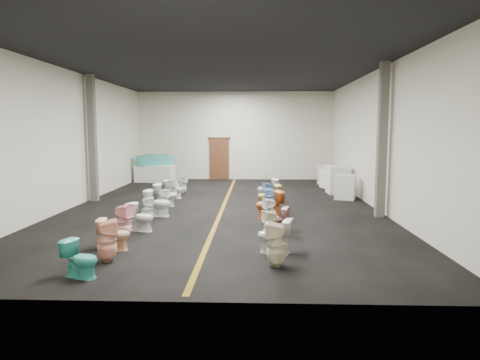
% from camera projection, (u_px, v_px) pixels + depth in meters
% --- Properties ---
extents(floor, '(16.00, 16.00, 0.00)m').
position_uv_depth(floor, '(223.00, 207.00, 14.34)').
color(floor, black).
rests_on(floor, ground).
extents(ceiling, '(16.00, 16.00, 0.00)m').
position_uv_depth(ceiling, '(223.00, 70.00, 13.81)').
color(ceiling, black).
rests_on(ceiling, ground).
extents(wall_back, '(10.00, 0.00, 10.00)m').
position_uv_depth(wall_back, '(235.00, 136.00, 22.02)').
color(wall_back, beige).
rests_on(wall_back, ground).
extents(wall_front, '(10.00, 0.00, 10.00)m').
position_uv_depth(wall_front, '(181.00, 152.00, 6.14)').
color(wall_front, beige).
rests_on(wall_front, ground).
extents(wall_left, '(0.00, 16.00, 16.00)m').
position_uv_depth(wall_left, '(74.00, 139.00, 14.26)').
color(wall_left, beige).
rests_on(wall_left, ground).
extents(wall_right, '(0.00, 16.00, 16.00)m').
position_uv_depth(wall_right, '(376.00, 139.00, 13.90)').
color(wall_right, beige).
rests_on(wall_right, ground).
extents(aisle_stripe, '(0.12, 15.60, 0.01)m').
position_uv_depth(aisle_stripe, '(223.00, 206.00, 14.34)').
color(aisle_stripe, brown).
rests_on(aisle_stripe, floor).
extents(back_door, '(1.00, 0.10, 2.10)m').
position_uv_depth(back_door, '(219.00, 159.00, 22.13)').
color(back_door, '#562D19').
rests_on(back_door, floor).
extents(door_frame, '(1.15, 0.08, 0.10)m').
position_uv_depth(door_frame, '(219.00, 138.00, 22.01)').
color(door_frame, '#331C11').
rests_on(door_frame, back_door).
extents(column_left, '(0.25, 0.25, 4.50)m').
position_uv_depth(column_left, '(92.00, 139.00, 15.24)').
color(column_left, '#59544C').
rests_on(column_left, floor).
extents(column_right, '(0.25, 0.25, 4.50)m').
position_uv_depth(column_right, '(382.00, 141.00, 12.42)').
color(column_right, '#59544C').
rests_on(column_right, floor).
extents(display_table, '(1.93, 1.09, 0.82)m').
position_uv_depth(display_table, '(155.00, 173.00, 21.13)').
color(display_table, white).
rests_on(display_table, floor).
extents(bathtub, '(1.82, 0.95, 0.55)m').
position_uv_depth(bathtub, '(155.00, 160.00, 21.05)').
color(bathtub, teal).
rests_on(bathtub, display_table).
extents(appliance_crate_a, '(0.89, 0.89, 0.91)m').
position_uv_depth(appliance_crate_a, '(345.00, 187.00, 15.83)').
color(appliance_crate_a, silver).
rests_on(appliance_crate_a, floor).
extents(appliance_crate_b, '(0.87, 0.87, 1.12)m').
position_uv_depth(appliance_crate_b, '(338.00, 180.00, 17.18)').
color(appliance_crate_b, silver).
rests_on(appliance_crate_b, floor).
extents(appliance_crate_c, '(0.93, 0.93, 0.81)m').
position_uv_depth(appliance_crate_c, '(331.00, 179.00, 18.89)').
color(appliance_crate_c, white).
rests_on(appliance_crate_c, floor).
extents(appliance_crate_d, '(0.83, 0.83, 0.89)m').
position_uv_depth(appliance_crate_d, '(326.00, 175.00, 20.26)').
color(appliance_crate_d, silver).
rests_on(appliance_crate_d, floor).
extents(toilet_left_0, '(0.74, 0.56, 0.66)m').
position_uv_depth(toilet_left_0, '(81.00, 259.00, 7.43)').
color(toilet_left_0, '#3AAEA2').
rests_on(toilet_left_0, floor).
extents(toilet_left_1, '(0.51, 0.50, 0.85)m').
position_uv_depth(toilet_left_1, '(107.00, 241.00, 8.29)').
color(toilet_left_1, '#FBB499').
rests_on(toilet_left_1, floor).
extents(toilet_left_2, '(0.70, 0.42, 0.69)m').
position_uv_depth(toilet_left_2, '(114.00, 234.00, 9.12)').
color(toilet_left_2, '#F0BA8C').
rests_on(toilet_left_2, floor).
extents(toilet_left_3, '(0.48, 0.47, 0.86)m').
position_uv_depth(toilet_left_3, '(123.00, 222.00, 9.96)').
color(toilet_left_3, '#F9ADAD').
rests_on(toilet_left_3, floor).
extents(toilet_left_4, '(0.79, 0.60, 0.71)m').
position_uv_depth(toilet_left_4, '(141.00, 217.00, 10.86)').
color(toilet_left_4, white).
rests_on(toilet_left_4, floor).
extents(toilet_left_5, '(0.44, 0.44, 0.73)m').
position_uv_depth(toilet_left_5, '(147.00, 210.00, 11.80)').
color(toilet_left_5, silver).
rests_on(toilet_left_5, floor).
extents(toilet_left_6, '(0.82, 0.53, 0.79)m').
position_uv_depth(toilet_left_6, '(158.00, 203.00, 12.68)').
color(toilet_left_6, white).
rests_on(toilet_left_6, floor).
extents(toilet_left_7, '(0.39, 0.39, 0.73)m').
position_uv_depth(toilet_left_7, '(164.00, 200.00, 13.44)').
color(toilet_left_7, white).
rests_on(toilet_left_7, floor).
extents(toilet_left_8, '(0.81, 0.57, 0.76)m').
position_uv_depth(toilet_left_8, '(165.00, 195.00, 14.39)').
color(toilet_left_8, silver).
rests_on(toilet_left_8, floor).
extents(toilet_left_9, '(0.47, 0.47, 0.84)m').
position_uv_depth(toilet_left_9, '(172.00, 190.00, 15.24)').
color(toilet_left_9, white).
rests_on(toilet_left_9, floor).
extents(toilet_left_10, '(0.74, 0.50, 0.69)m').
position_uv_depth(toilet_left_10, '(174.00, 189.00, 16.03)').
color(toilet_left_10, white).
rests_on(toilet_left_10, floor).
extents(toilet_left_11, '(0.45, 0.44, 0.78)m').
position_uv_depth(toilet_left_11, '(182.00, 185.00, 16.96)').
color(toilet_left_11, white).
rests_on(toilet_left_11, floor).
extents(toilet_right_0, '(0.46, 0.46, 0.86)m').
position_uv_depth(toilet_right_0, '(277.00, 245.00, 8.00)').
color(toilet_right_0, beige).
rests_on(toilet_right_0, floor).
extents(toilet_right_1, '(0.81, 0.59, 0.74)m').
position_uv_depth(toilet_right_1, '(275.00, 236.00, 8.90)').
color(toilet_right_1, silver).
rests_on(toilet_right_1, floor).
extents(toilet_right_2, '(0.44, 0.44, 0.75)m').
position_uv_depth(toilet_right_2, '(271.00, 226.00, 9.76)').
color(toilet_right_2, beige).
rests_on(toilet_right_2, floor).
extents(toilet_right_3, '(0.72, 0.52, 0.66)m').
position_uv_depth(toilet_right_3, '(275.00, 220.00, 10.69)').
color(toilet_right_3, pink).
rests_on(toilet_right_3, floor).
extents(toilet_right_4, '(0.44, 0.43, 0.74)m').
position_uv_depth(toilet_right_4, '(270.00, 212.00, 11.51)').
color(toilet_right_4, white).
rests_on(toilet_right_4, floor).
extents(toilet_right_5, '(0.89, 0.67, 0.80)m').
position_uv_depth(toilet_right_5, '(269.00, 205.00, 12.41)').
color(toilet_right_5, '#D16525').
rests_on(toilet_right_5, floor).
extents(toilet_right_6, '(0.43, 0.42, 0.77)m').
position_uv_depth(toilet_right_6, '(271.00, 201.00, 13.24)').
color(toilet_right_6, '#6EAEDB').
rests_on(toilet_right_6, floor).
extents(toilet_right_7, '(0.81, 0.53, 0.78)m').
position_uv_depth(toilet_right_7, '(269.00, 196.00, 14.07)').
color(toilet_right_7, gold).
rests_on(toilet_right_7, floor).
extents(toilet_right_8, '(0.44, 0.44, 0.73)m').
position_uv_depth(toilet_right_8, '(268.00, 193.00, 14.99)').
color(toilet_right_8, '#639CCA').
rests_on(toilet_right_8, floor).
extents(toilet_right_9, '(0.84, 0.61, 0.76)m').
position_uv_depth(toilet_right_9, '(267.00, 189.00, 15.83)').
color(toilet_right_9, silver).
rests_on(toilet_right_9, floor).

